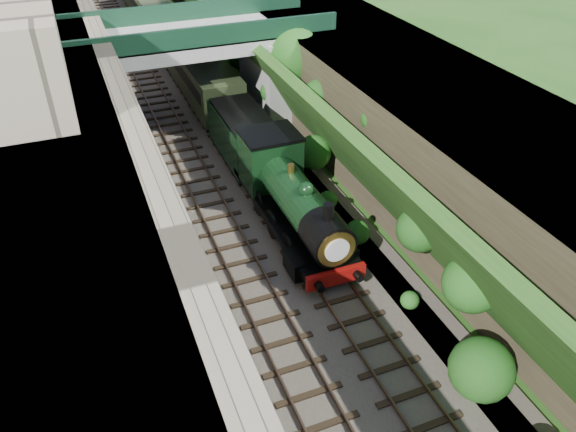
{
  "coord_description": "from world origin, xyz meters",
  "views": [
    {
      "loc": [
        -7.33,
        -10.67,
        16.44
      ],
      "look_at": [
        0.0,
        7.71,
        2.81
      ],
      "focal_mm": 35.0,
      "sensor_mm": 36.0,
      "label": 1
    }
  ],
  "objects_px": {
    "road_bridge": "(208,63)",
    "locomotive": "(292,199)",
    "tender": "(244,139)",
    "tree": "(296,59)"
  },
  "relations": [
    {
      "from": "road_bridge",
      "to": "locomotive",
      "type": "bearing_deg",
      "value": -88.94
    },
    {
      "from": "road_bridge",
      "to": "tender",
      "type": "distance_m",
      "value": 6.89
    },
    {
      "from": "tree",
      "to": "road_bridge",
      "type": "bearing_deg",
      "value": 150.4
    },
    {
      "from": "tree",
      "to": "locomotive",
      "type": "xyz_separation_m",
      "value": [
        -4.71,
        -10.98,
        -2.75
      ]
    },
    {
      "from": "road_bridge",
      "to": "tender",
      "type": "height_order",
      "value": "road_bridge"
    },
    {
      "from": "tree",
      "to": "locomotive",
      "type": "height_order",
      "value": "tree"
    },
    {
      "from": "road_bridge",
      "to": "tender",
      "type": "xyz_separation_m",
      "value": [
        0.26,
        -6.44,
        -2.46
      ]
    },
    {
      "from": "locomotive",
      "to": "road_bridge",
      "type": "bearing_deg",
      "value": 91.06
    },
    {
      "from": "tender",
      "to": "tree",
      "type": "bearing_deg",
      "value": 37.46
    },
    {
      "from": "road_bridge",
      "to": "locomotive",
      "type": "xyz_separation_m",
      "value": [
        0.26,
        -13.8,
        -2.18
      ]
    }
  ]
}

